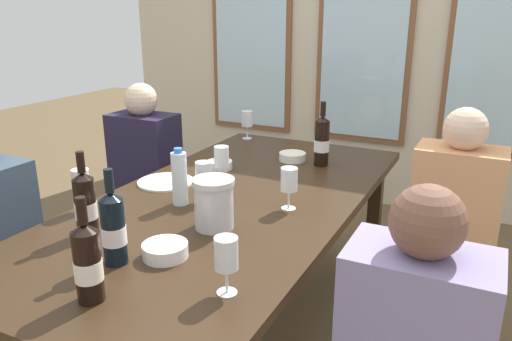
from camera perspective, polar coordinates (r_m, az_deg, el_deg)
back_wall_with_windows at (r=3.98m, az=12.53°, el=16.73°), size 4.23×0.10×2.90m
dining_table at (r=2.16m, az=-3.11°, el=-4.99°), size 1.03×2.11×0.74m
white_plate_0 at (r=2.36m, az=-10.27°, el=-1.29°), size 0.26×0.26×0.01m
metal_pitcher at (r=1.83m, az=-4.83°, el=-3.73°), size 0.16×0.16×0.19m
wine_bottle_0 at (r=1.45m, az=-18.67°, el=-9.92°), size 0.08×0.08×0.31m
wine_bottle_1 at (r=2.57m, az=7.52°, el=3.36°), size 0.08×0.08×0.33m
wine_bottle_2 at (r=1.63m, az=-15.97°, el=-6.34°), size 0.08×0.08×0.31m
wine_bottle_3 at (r=1.86m, az=-18.90°, el=-3.64°), size 0.08×0.08×0.31m
tasting_bowl_0 at (r=1.67m, az=-10.33°, el=-8.95°), size 0.15×0.15×0.05m
tasting_bowl_1 at (r=2.52m, az=-4.15°, el=0.66°), size 0.13×0.13×0.04m
tasting_bowl_2 at (r=2.67m, az=4.18°, el=1.60°), size 0.14×0.14×0.04m
water_bottle at (r=2.06m, az=-8.73°, el=-0.85°), size 0.06×0.06×0.24m
wine_glass_0 at (r=1.99m, az=3.80°, el=-1.27°), size 0.07×0.07×0.17m
wine_glass_1 at (r=2.09m, az=-19.34°, el=-1.38°), size 0.07×0.07×0.17m
wine_glass_2 at (r=2.07m, az=-6.01°, el=-0.55°), size 0.07×0.07×0.17m
wine_glass_3 at (r=3.09m, az=-1.03°, el=5.76°), size 0.07×0.07×0.17m
wine_glass_4 at (r=1.41m, az=-3.41°, el=-9.74°), size 0.07×0.07×0.17m
wine_glass_5 at (r=2.30m, az=-3.96°, el=1.39°), size 0.07×0.07×0.17m
seated_person_2 at (r=3.08m, az=-12.36°, el=-1.10°), size 0.38×0.24×1.11m
seated_person_3 at (r=2.50m, az=21.46°, el=-6.55°), size 0.38×0.24×1.11m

